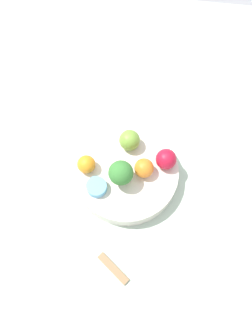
# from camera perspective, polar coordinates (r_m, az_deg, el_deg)

# --- Properties ---
(ground_plane) EXTENTS (6.00, 6.00, 0.00)m
(ground_plane) POSITION_cam_1_polar(r_m,az_deg,el_deg) (0.79, -0.00, -2.06)
(ground_plane) COLOR gray
(table_surface) EXTENTS (1.20, 1.20, 0.02)m
(table_surface) POSITION_cam_1_polar(r_m,az_deg,el_deg) (0.78, -0.00, -1.79)
(table_surface) COLOR #B2C6B2
(table_surface) RESTS_ON ground_plane
(bowl) EXTENTS (0.24, 0.24, 0.04)m
(bowl) POSITION_cam_1_polar(r_m,az_deg,el_deg) (0.75, -0.00, -0.93)
(bowl) COLOR silver
(bowl) RESTS_ON table_surface
(broccoli) EXTENTS (0.05, 0.05, 0.07)m
(broccoli) POSITION_cam_1_polar(r_m,az_deg,el_deg) (0.68, -0.89, -0.90)
(broccoli) COLOR #99C17A
(broccoli) RESTS_ON bowl
(apple_red) EXTENTS (0.05, 0.05, 0.05)m
(apple_red) POSITION_cam_1_polar(r_m,az_deg,el_deg) (0.74, 0.72, 4.85)
(apple_red) COLOR olive
(apple_red) RESTS_ON bowl
(apple_green) EXTENTS (0.05, 0.05, 0.05)m
(apple_green) POSITION_cam_1_polar(r_m,az_deg,el_deg) (0.72, 6.99, 1.54)
(apple_green) COLOR #B7142D
(apple_green) RESTS_ON bowl
(orange_front) EXTENTS (0.04, 0.04, 0.04)m
(orange_front) POSITION_cam_1_polar(r_m,az_deg,el_deg) (0.72, -6.92, 0.64)
(orange_front) COLOR orange
(orange_front) RESTS_ON bowl
(orange_back) EXTENTS (0.04, 0.04, 0.04)m
(orange_back) POSITION_cam_1_polar(r_m,az_deg,el_deg) (0.71, 3.17, 0.22)
(orange_back) COLOR orange
(orange_back) RESTS_ON bowl
(small_cup) EXTENTS (0.04, 0.04, 0.02)m
(small_cup) POSITION_cam_1_polar(r_m,az_deg,el_deg) (0.71, -5.14, -3.32)
(small_cup) COLOR #66B2DB
(small_cup) RESTS_ON bowl
(spoon) EXTENTS (0.06, 0.07, 0.01)m
(spoon) POSITION_cam_1_polar(r_m,az_deg,el_deg) (0.72, -2.26, -17.07)
(spoon) COLOR olive
(spoon) RESTS_ON table_surface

